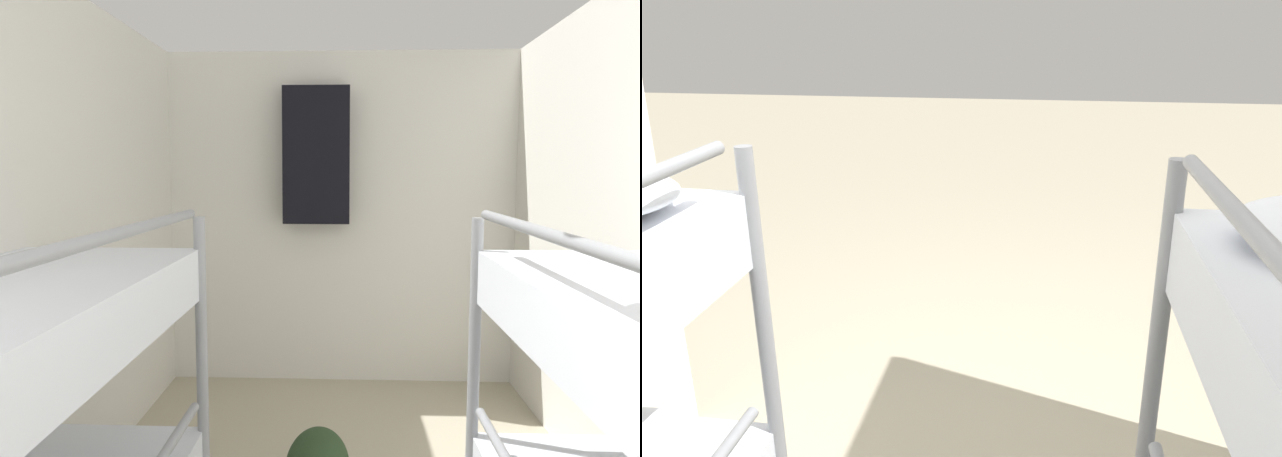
{
  "view_description": "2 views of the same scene",
  "coord_description": "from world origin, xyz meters",
  "views": [
    {
      "loc": [
        0.03,
        0.26,
        1.47
      ],
      "look_at": [
        -0.08,
        2.7,
        1.22
      ],
      "focal_mm": 32.0,
      "sensor_mm": 36.0,
      "label": 1
    },
    {
      "loc": [
        -0.22,
        1.98,
        1.62
      ],
      "look_at": [
        0.02,
        0.26,
        1.01
      ],
      "focal_mm": 35.0,
      "sensor_mm": 36.0,
      "label": 2
    }
  ],
  "objects": [
    {
      "name": "hanging_coat",
      "position": [
        -0.16,
        4.05,
        1.57
      ],
      "size": [
        0.44,
        0.12,
        0.9
      ],
      "color": "black"
    },
    {
      "name": "wall_back",
      "position": [
        0.0,
        4.2,
        1.14
      ],
      "size": [
        2.48,
        0.06,
        2.27
      ],
      "color": "silver",
      "rests_on": "ground_plane"
    }
  ]
}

